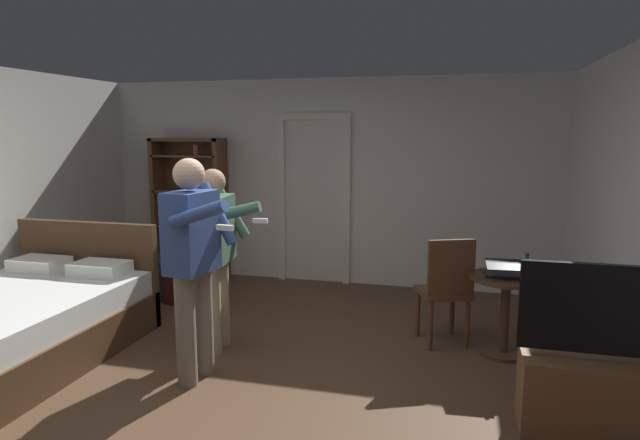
% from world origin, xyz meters
% --- Properties ---
extents(ground_plane, '(6.96, 6.96, 0.00)m').
position_xyz_m(ground_plane, '(0.00, 0.00, 0.00)').
color(ground_plane, brown).
extents(wall_back, '(5.94, 0.12, 2.55)m').
position_xyz_m(wall_back, '(0.00, 3.23, 1.28)').
color(wall_back, silver).
rests_on(wall_back, ground_plane).
extents(doorway_frame, '(0.93, 0.08, 2.13)m').
position_xyz_m(doorway_frame, '(-0.10, 3.15, 1.22)').
color(doorway_frame, white).
rests_on(doorway_frame, ground_plane).
extents(bed, '(1.54, 1.98, 1.02)m').
position_xyz_m(bed, '(-1.93, 0.28, 0.30)').
color(bed, '#4C331E').
rests_on(bed, ground_plane).
extents(bookshelf, '(0.96, 0.32, 1.82)m').
position_xyz_m(bookshelf, '(-1.74, 3.00, 0.99)').
color(bookshelf, brown).
rests_on(bookshelf, ground_plane).
extents(tv_flatscreen, '(0.98, 0.40, 1.11)m').
position_xyz_m(tv_flatscreen, '(2.55, 0.16, 0.33)').
color(tv_flatscreen, brown).
rests_on(tv_flatscreen, ground_plane).
extents(side_table, '(0.62, 0.62, 0.70)m').
position_xyz_m(side_table, '(2.08, 1.29, 0.47)').
color(side_table, '#4C331E').
rests_on(side_table, ground_plane).
extents(laptop, '(0.34, 0.35, 0.15)m').
position_xyz_m(laptop, '(2.06, 1.25, 0.75)').
color(laptop, black).
rests_on(laptop, side_table).
extents(bottle_on_table, '(0.06, 0.06, 0.23)m').
position_xyz_m(bottle_on_table, '(2.22, 1.21, 0.80)').
color(bottle_on_table, '#17441A').
rests_on(bottle_on_table, side_table).
extents(wooden_chair, '(0.55, 0.55, 0.99)m').
position_xyz_m(wooden_chair, '(1.59, 1.39, 0.54)').
color(wooden_chair, brown).
rests_on(wooden_chair, ground_plane).
extents(person_blue_shirt, '(0.64, 0.62, 1.71)m').
position_xyz_m(person_blue_shirt, '(-0.25, 0.21, 0.99)').
color(person_blue_shirt, gray).
rests_on(person_blue_shirt, ground_plane).
extents(person_striped_shirt, '(0.71, 0.58, 1.59)m').
position_xyz_m(person_striped_shirt, '(-0.35, 0.80, 0.92)').
color(person_striped_shirt, tan).
rests_on(person_striped_shirt, ground_plane).
extents(suitcase_dark, '(0.54, 0.42, 0.47)m').
position_xyz_m(suitcase_dark, '(-1.58, 2.02, 0.23)').
color(suitcase_dark, '#1E2D38').
rests_on(suitcase_dark, ground_plane).
extents(suitcase_small, '(0.55, 0.41, 0.43)m').
position_xyz_m(suitcase_small, '(-1.19, 1.90, 0.21)').
color(suitcase_small, '#4C1919').
rests_on(suitcase_small, ground_plane).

